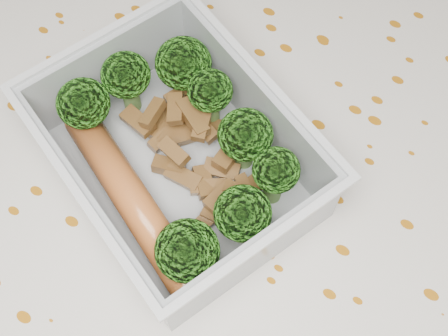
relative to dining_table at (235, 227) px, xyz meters
The scene contains 6 objects.
dining_table is the anchor object (origin of this frame).
tablecloth 0.05m from the dining_table, ahead, with size 1.46×0.96×0.19m.
lunch_container 0.12m from the dining_table, 153.73° to the right, with size 0.21×0.19×0.06m.
broccoli_florets 0.13m from the dining_table, 166.10° to the right, with size 0.16×0.14×0.05m.
meat_pile 0.11m from the dining_table, behind, with size 0.11×0.08×0.03m.
sausage 0.13m from the dining_table, 129.87° to the right, with size 0.14×0.08×0.02m.
Camera 1 is at (0.08, -0.15, 1.13)m, focal length 50.00 mm.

